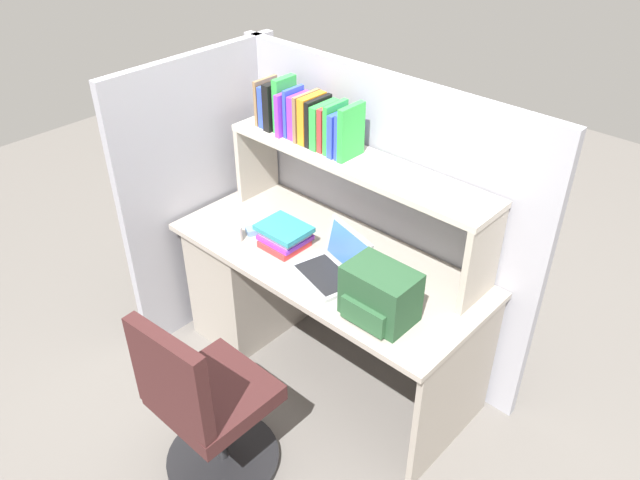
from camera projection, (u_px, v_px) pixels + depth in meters
ground_plane at (326, 364)px, 3.45m from camera, size 8.00×8.00×0.00m
desk at (274, 276)px, 3.44m from camera, size 1.60×0.70×0.73m
cubicle_partition_rear at (376, 218)px, 3.25m from camera, size 1.84×0.05×1.55m
cubicle_partition_left at (207, 193)px, 3.46m from camera, size 0.05×1.06×1.55m
overhead_hutch at (356, 178)px, 2.96m from camera, size 1.44×0.28×0.45m
reference_books_on_shelf at (307, 117)px, 3.02m from camera, size 0.61×0.19×0.27m
laptop at (335, 266)px, 2.89m from camera, size 0.36×0.32×0.22m
backpack at (379, 295)px, 2.61m from camera, size 0.30×0.23×0.24m
computer_mouse at (256, 230)px, 3.20m from camera, size 0.10×0.12×0.03m
paper_cup at (235, 233)px, 3.13m from camera, size 0.08×0.08×0.08m
desk_book_stack at (285, 235)px, 3.09m from camera, size 0.24×0.21×0.11m
office_chair at (206, 412)px, 2.68m from camera, size 0.52×0.52×0.93m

